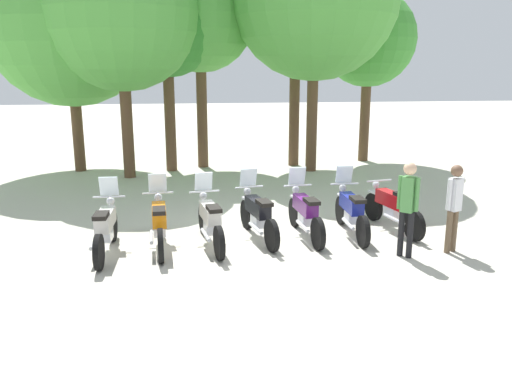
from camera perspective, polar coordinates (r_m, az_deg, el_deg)
name	(u,v)px	position (r m, az deg, el deg)	size (l,w,h in m)	color
ground_plane	(259,241)	(10.65, 0.33, -5.34)	(80.00, 80.00, 0.00)	#BCB7A8
motorcycle_0	(106,227)	(10.19, -16.13, -3.73)	(0.62, 2.19, 1.37)	black
motorcycle_1	(159,222)	(10.27, -10.55, -3.27)	(0.62, 2.19, 1.37)	black
motorcycle_2	(210,220)	(10.26, -5.07, -3.11)	(0.63, 2.18, 1.37)	black
motorcycle_3	(258,214)	(10.63, 0.18, -2.46)	(0.70, 2.16, 1.37)	black
motorcycle_4	(305,213)	(10.80, 5.39, -2.26)	(0.62, 2.19, 1.37)	black
motorcycle_5	(351,211)	(11.07, 10.36, -2.02)	(0.62, 2.19, 1.37)	black
motorcycle_6	(392,207)	(11.59, 14.68, -1.62)	(0.70, 2.16, 0.99)	black
person_0	(454,202)	(10.42, 20.87, -1.01)	(0.39, 0.30, 1.69)	brown
person_1	(408,202)	(9.87, 16.29, -1.02)	(0.35, 0.33, 1.79)	black
tree_0	(69,22)	(18.38, -19.80, 17.10)	(5.36, 5.36, 7.50)	brown
tree_1	(120,12)	(16.84, -14.62, 18.54)	(4.71, 4.71, 7.39)	brown
tree_2	(166,25)	(17.68, -9.79, 17.59)	(3.38, 3.38, 6.46)	brown
tree_3	(200,17)	(18.20, -6.18, 18.52)	(3.67, 3.67, 6.90)	brown
tree_5	(296,18)	(18.47, 4.39, 18.50)	(3.55, 3.55, 6.84)	brown
tree_6	(369,40)	(19.71, 12.23, 15.99)	(3.38, 3.38, 6.09)	brown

